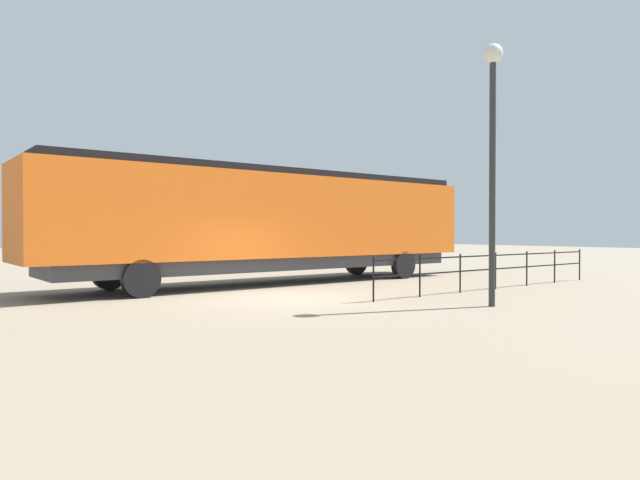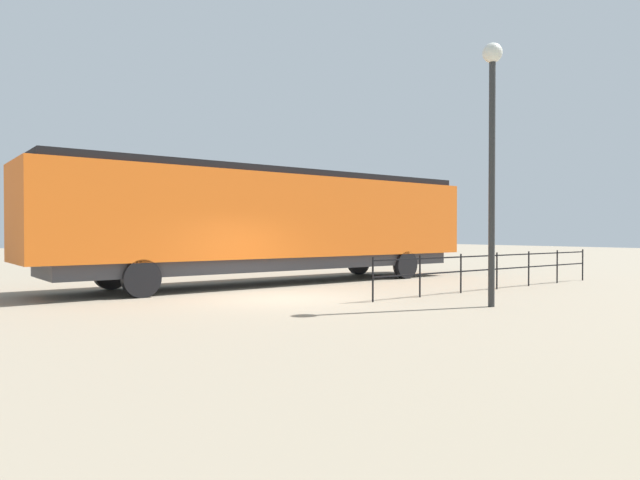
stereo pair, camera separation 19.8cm
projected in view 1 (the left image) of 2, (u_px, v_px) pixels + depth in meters
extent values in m
plane|color=gray|center=(282.00, 298.00, 15.88)|extent=(120.00, 120.00, 0.00)
cube|color=orange|center=(272.00, 217.00, 20.38)|extent=(3.15, 16.82, 2.86)
cube|color=black|center=(404.00, 229.00, 24.66)|extent=(3.02, 2.96, 2.00)
cube|color=black|center=(272.00, 174.00, 20.36)|extent=(2.83, 16.14, 0.24)
cube|color=#38383D|center=(272.00, 262.00, 20.41)|extent=(2.83, 15.47, 0.45)
cylinder|color=black|center=(356.00, 262.00, 24.85)|extent=(0.30, 1.10, 1.10)
cylinder|color=black|center=(403.00, 265.00, 22.61)|extent=(0.30, 1.10, 1.10)
cylinder|color=black|center=(109.00, 273.00, 18.21)|extent=(0.30, 1.10, 1.10)
cylinder|color=black|center=(141.00, 279.00, 15.97)|extent=(0.30, 1.10, 1.10)
cylinder|color=#2D2D2D|center=(492.00, 183.00, 14.11)|extent=(0.16, 0.16, 6.21)
sphere|color=silver|center=(493.00, 54.00, 14.06)|extent=(0.49, 0.49, 0.49)
cube|color=black|center=(496.00, 255.00, 18.42)|extent=(0.04, 11.03, 0.04)
cube|color=black|center=(496.00, 269.00, 18.42)|extent=(0.04, 11.03, 0.04)
cylinder|color=black|center=(373.00, 280.00, 15.03)|extent=(0.05, 0.05, 1.21)
cylinder|color=black|center=(420.00, 276.00, 16.16)|extent=(0.05, 0.05, 1.21)
cylinder|color=black|center=(460.00, 273.00, 17.29)|extent=(0.05, 0.05, 1.21)
cylinder|color=black|center=(496.00, 271.00, 18.43)|extent=(0.05, 0.05, 1.21)
cylinder|color=black|center=(527.00, 268.00, 19.56)|extent=(0.05, 0.05, 1.21)
cylinder|color=black|center=(555.00, 266.00, 20.69)|extent=(0.05, 0.05, 1.21)
cylinder|color=black|center=(580.00, 265.00, 21.82)|extent=(0.05, 0.05, 1.21)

